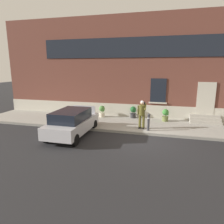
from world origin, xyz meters
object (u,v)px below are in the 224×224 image
Objects in this scene: planter_cream at (102,111)px; bollard_near_person at (149,121)px; planter_charcoal at (133,112)px; hatchback_car_silver at (72,122)px; person_on_phone at (142,113)px; planter_olive at (165,115)px.

bollard_near_person is at bearing -35.09° from planter_cream.
hatchback_car_silver is at bearing -122.13° from planter_charcoal.
person_on_phone is at bearing -70.61° from planter_charcoal.
planter_cream is (-3.66, 2.57, -0.11)m from bollard_near_person.
planter_charcoal is at bearing 170.24° from planter_olive.
planter_olive is (2.31, -0.40, 0.00)m from planter_charcoal.
hatchback_car_silver is 4.74× the size of planter_olive.
person_on_phone is at bearing 147.01° from bollard_near_person.
bollard_near_person is 1.22× the size of planter_olive.
planter_charcoal and planter_olive have the same top height.
planter_olive is (1.40, 2.21, -0.55)m from person_on_phone.
planter_charcoal is at bearing 57.87° from hatchback_car_silver.
hatchback_car_silver is 6.50m from planter_olive.
planter_olive is at bearing 38.35° from hatchback_car_silver.
planter_cream and planter_charcoal have the same top height.
planter_charcoal is at bearing 115.08° from bollard_near_person.
hatchback_car_silver reaches higher than planter_olive.
hatchback_car_silver is 4.74× the size of planter_cream.
person_on_phone reaches higher than planter_cream.
planter_olive is at bearing -1.07° from planter_cream.
hatchback_car_silver is at bearing -141.65° from planter_olive.
person_on_phone is 2.04× the size of planter_charcoal.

